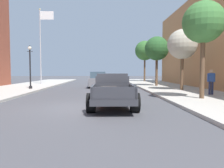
{
  "coord_description": "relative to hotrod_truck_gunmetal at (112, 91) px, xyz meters",
  "views": [
    {
      "loc": [
        1.06,
        -9.95,
        1.68
      ],
      "look_at": [
        1.43,
        1.66,
        1.0
      ],
      "focal_mm": 34.56,
      "sensor_mm": 36.0,
      "label": 1
    }
  ],
  "objects": [
    {
      "name": "street_lamp_far",
      "position": [
        -6.97,
        8.99,
        1.63
      ],
      "size": [
        0.5,
        0.32,
        3.85
      ],
      "color": "black",
      "rests_on": "sidewalk_left"
    },
    {
      "name": "car_background_grey",
      "position": [
        -1.07,
        12.36,
        0.01
      ],
      "size": [
        1.92,
        4.32,
        1.65
      ],
      "color": "slate",
      "rests_on": "ground"
    },
    {
      "name": "street_tree_farthest",
      "position": [
        5.83,
        23.12,
        4.14
      ],
      "size": [
        3.03,
        3.03,
        6.28
      ],
      "color": "brown",
      "rests_on": "sidewalk_right"
    },
    {
      "name": "pedestrian_sidewalk_right",
      "position": [
        6.65,
        3.61,
        0.33
      ],
      "size": [
        0.53,
        0.22,
        1.65
      ],
      "color": "#232847",
      "rests_on": "sidewalk_right"
    },
    {
      "name": "street_tree_nearest",
      "position": [
        5.17,
        1.69,
        3.63
      ],
      "size": [
        2.33,
        2.33,
        5.45
      ],
      "color": "brown",
      "rests_on": "sidewalk_right"
    },
    {
      "name": "flagpole",
      "position": [
        -8.04,
        16.57,
        5.02
      ],
      "size": [
        1.74,
        0.16,
        9.16
      ],
      "color": "#B2B2B7",
      "rests_on": "sidewalk_left"
    },
    {
      "name": "ground_plane",
      "position": [
        -1.4,
        -0.4,
        -0.75
      ],
      "size": [
        140.0,
        140.0,
        0.0
      ],
      "primitive_type": "plane",
      "color": "#47474C"
    },
    {
      "name": "street_tree_third",
      "position": [
        5.16,
        12.51,
        3.32
      ],
      "size": [
        2.54,
        2.54,
        5.23
      ],
      "color": "brown",
      "rests_on": "sidewalk_right"
    },
    {
      "name": "hotrod_truck_gunmetal",
      "position": [
        0.0,
        0.0,
        0.0
      ],
      "size": [
        2.23,
        4.96,
        1.58
      ],
      "color": "#333338",
      "rests_on": "ground"
    },
    {
      "name": "street_tree_second",
      "position": [
        5.99,
        7.21,
        3.12
      ],
      "size": [
        2.43,
        2.43,
        4.97
      ],
      "color": "brown",
      "rests_on": "sidewalk_right"
    }
  ]
}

